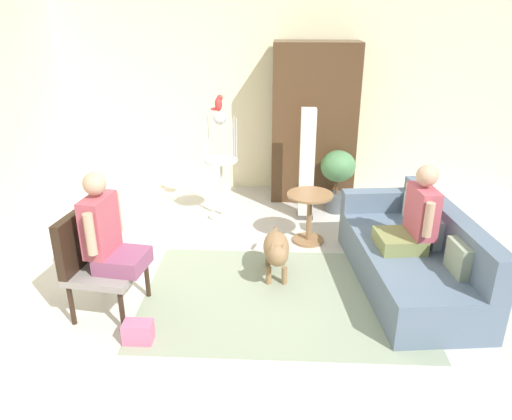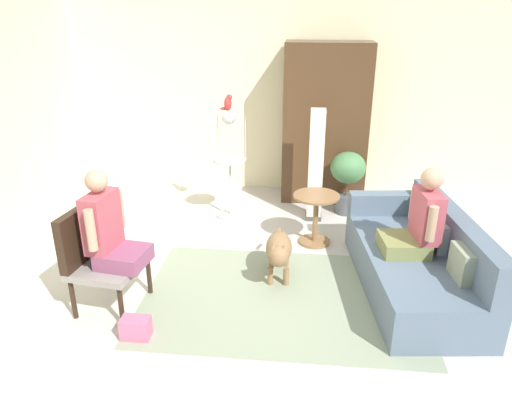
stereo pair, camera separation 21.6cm
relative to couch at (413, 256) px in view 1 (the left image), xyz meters
name	(u,v)px [view 1 (the left image)]	position (x,y,z in m)	size (l,w,h in m)	color
ground_plane	(276,282)	(-1.33, -0.08, -0.28)	(7.55, 7.55, 0.00)	beige
back_wall	(280,90)	(-1.33, 2.75, 1.16)	(6.89, 0.12, 2.88)	beige
area_rug	(282,296)	(-1.27, -0.34, -0.28)	(2.60, 1.80, 0.01)	gray
couch	(413,256)	(0.00, 0.00, 0.00)	(1.11, 2.09, 0.78)	slate
armchair	(93,255)	(-2.92, -0.60, 0.26)	(0.65, 0.71, 0.94)	black
person_on_couch	(414,218)	(-0.05, -0.04, 0.43)	(0.52, 0.57, 0.82)	olive
person_on_armchair	(107,232)	(-2.76, -0.62, 0.49)	(0.51, 0.54, 0.86)	#8A496B
round_end_table	(309,213)	(-0.96, 0.86, 0.08)	(0.52, 0.52, 0.59)	olive
dog	(276,249)	(-1.33, 0.02, 0.03)	(0.28, 0.87, 0.52)	olive
bird_cage_stand	(221,164)	(-2.05, 1.52, 0.44)	(0.42, 0.42, 1.38)	silver
parrot	(219,103)	(-2.05, 1.52, 1.19)	(0.17, 0.10, 0.19)	red
potted_plant	(338,173)	(-0.56, 1.79, 0.26)	(0.45, 0.45, 0.83)	#4C5156
column_lamp	(307,166)	(-0.97, 1.56, 0.42)	(0.20, 0.20, 1.41)	#4C4742
armoire_cabinet	(314,123)	(-0.86, 2.34, 0.78)	(1.13, 0.56, 2.13)	#4C331E
handbag	(138,332)	(-2.44, -1.06, -0.19)	(0.24, 0.15, 0.18)	#D8668C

